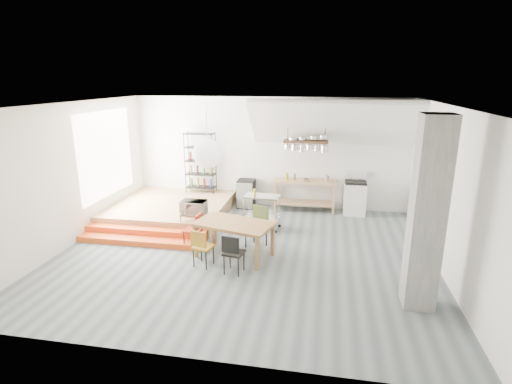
% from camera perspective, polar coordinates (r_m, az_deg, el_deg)
% --- Properties ---
extents(floor, '(8.00, 8.00, 0.00)m').
position_cam_1_polar(floor, '(8.88, -1.64, -8.68)').
color(floor, '#535C60').
rests_on(floor, ground).
extents(wall_back, '(8.00, 0.04, 3.20)m').
position_cam_1_polar(wall_back, '(11.71, 1.84, 5.61)').
color(wall_back, silver).
rests_on(wall_back, ground).
extents(wall_left, '(0.04, 7.00, 3.20)m').
position_cam_1_polar(wall_left, '(9.96, -24.88, 2.27)').
color(wall_left, silver).
rests_on(wall_left, ground).
extents(wall_right, '(0.04, 7.00, 3.20)m').
position_cam_1_polar(wall_right, '(8.49, 25.72, 0.01)').
color(wall_right, silver).
rests_on(wall_right, ground).
extents(ceiling, '(8.00, 7.00, 0.02)m').
position_cam_1_polar(ceiling, '(8.09, -1.82, 12.40)').
color(ceiling, white).
rests_on(ceiling, wall_back).
extents(slope_ceiling, '(4.40, 1.44, 1.32)m').
position_cam_1_polar(slope_ceiling, '(10.86, 10.98, 9.58)').
color(slope_ceiling, white).
rests_on(slope_ceiling, wall_back).
extents(window_pane, '(0.02, 2.50, 2.20)m').
position_cam_1_polar(window_pane, '(11.14, -20.57, 5.11)').
color(window_pane, white).
rests_on(window_pane, wall_left).
extents(platform, '(3.00, 3.00, 0.40)m').
position_cam_1_polar(platform, '(11.30, -12.03, -2.46)').
color(platform, '#98754C').
rests_on(platform, ground).
extents(step_lower, '(3.00, 0.35, 0.13)m').
position_cam_1_polar(step_lower, '(9.69, -16.30, -6.75)').
color(step_lower, '#DC4D19').
rests_on(step_lower, ground).
extents(step_upper, '(3.00, 0.35, 0.27)m').
position_cam_1_polar(step_upper, '(9.96, -15.45, -5.66)').
color(step_upper, '#DC4D19').
rests_on(step_upper, ground).
extents(concrete_column, '(0.50, 0.50, 3.20)m').
position_cam_1_polar(concrete_column, '(6.92, 23.24, -3.05)').
color(concrete_column, slate).
rests_on(concrete_column, ground).
extents(kitchen_counter, '(1.80, 0.60, 0.91)m').
position_cam_1_polar(kitchen_counter, '(11.48, 6.98, 0.29)').
color(kitchen_counter, '#98754C').
rests_on(kitchen_counter, ground).
extents(stove, '(0.60, 0.60, 1.18)m').
position_cam_1_polar(stove, '(11.54, 13.91, -0.73)').
color(stove, white).
rests_on(stove, ground).
extents(pot_rack, '(1.20, 0.50, 1.43)m').
position_cam_1_polar(pot_rack, '(10.97, 7.29, 6.78)').
color(pot_rack, '#392717').
rests_on(pot_rack, ceiling).
extents(wire_shelving, '(0.88, 0.38, 1.80)m').
position_cam_1_polar(wire_shelving, '(11.93, -7.95, 4.32)').
color(wire_shelving, black).
rests_on(wire_shelving, platform).
extents(microwave_shelf, '(0.60, 0.40, 0.16)m').
position_cam_1_polar(microwave_shelf, '(9.71, -8.87, -3.21)').
color(microwave_shelf, '#98754C').
rests_on(microwave_shelf, platform).
extents(paper_lantern, '(0.60, 0.60, 0.60)m').
position_cam_1_polar(paper_lantern, '(8.37, -6.94, 5.50)').
color(paper_lantern, white).
rests_on(paper_lantern, ceiling).
extents(dining_table, '(1.80, 1.31, 0.77)m').
position_cam_1_polar(dining_table, '(8.48, -3.16, -4.91)').
color(dining_table, olive).
rests_on(dining_table, ground).
extents(chair_mustard, '(0.44, 0.44, 0.80)m').
position_cam_1_polar(chair_mustard, '(8.15, -7.80, -7.50)').
color(chair_mustard, '#AE7A1D').
rests_on(chair_mustard, ground).
extents(chair_black, '(0.43, 0.43, 0.81)m').
position_cam_1_polar(chair_black, '(7.80, -3.37, -8.40)').
color(chair_black, black).
rests_on(chair_black, ground).
extents(chair_olive, '(0.55, 0.55, 0.92)m').
position_cam_1_polar(chair_olive, '(9.04, 0.28, -4.43)').
color(chair_olive, '#505E2C').
rests_on(chair_olive, ground).
extents(chair_red, '(0.41, 0.41, 0.82)m').
position_cam_1_polar(chair_red, '(9.05, -8.67, -5.04)').
color(chair_red, '#AE3018').
rests_on(chair_red, ground).
extents(rolling_cart, '(0.93, 0.58, 0.88)m').
position_cam_1_polar(rolling_cart, '(10.06, 0.87, -2.21)').
color(rolling_cart, silver).
rests_on(rolling_cart, ground).
extents(mini_fridge, '(0.49, 0.49, 0.83)m').
position_cam_1_polar(mini_fridge, '(11.80, -1.40, -0.22)').
color(mini_fridge, black).
rests_on(mini_fridge, ground).
extents(microwave, '(0.60, 0.41, 0.33)m').
position_cam_1_polar(microwave, '(9.65, -8.91, -2.18)').
color(microwave, beige).
rests_on(microwave, microwave_shelf).
extents(bowl, '(0.25, 0.25, 0.06)m').
position_cam_1_polar(bowl, '(11.35, 7.18, 1.74)').
color(bowl, silver).
rests_on(bowl, kitchen_counter).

